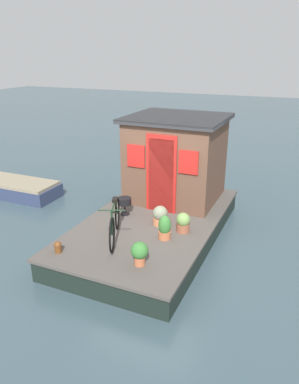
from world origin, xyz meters
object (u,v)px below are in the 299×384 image
object	(u,v)px
houseboat_cabin	(176,158)
potted_plant_lavender	(165,228)
potted_plant_fern	(183,222)
mooring_bollard	(58,247)
bicycle	(115,221)
potted_plant_geranium	(160,216)
potted_plant_succulent	(140,252)
dinghy_boat	(11,187)
charcoal_grill	(125,202)

from	to	relation	value
houseboat_cabin	potted_plant_lavender	bearing A→B (deg)	-165.06
potted_plant_fern	mooring_bollard	bearing A→B (deg)	133.41
bicycle	mooring_bollard	size ratio (longest dim) A/B	6.99
houseboat_cabin	potted_plant_geranium	size ratio (longest dim) A/B	5.40
potted_plant_succulent	mooring_bollard	distance (m)	1.58
houseboat_cabin	potted_plant_succulent	bearing A→B (deg)	-170.53
potted_plant_fern	dinghy_boat	size ratio (longest dim) A/B	0.14
potted_plant_fern	charcoal_grill	distance (m)	1.52
bicycle	potted_plant_succulent	world-z (taller)	bicycle
potted_plant_succulent	charcoal_grill	bearing A→B (deg)	34.52
houseboat_cabin	mooring_bollard	xyz separation A→B (m)	(-3.46, 1.02, -0.92)
mooring_bollard	houseboat_cabin	bearing A→B (deg)	-16.38
dinghy_boat	potted_plant_lavender	bearing A→B (deg)	-105.72
houseboat_cabin	dinghy_boat	bearing A→B (deg)	97.20
dinghy_boat	potted_plant_geranium	bearing A→B (deg)	-100.92
potted_plant_geranium	mooring_bollard	size ratio (longest dim) A/B	1.94
potted_plant_lavender	dinghy_boat	world-z (taller)	potted_plant_lavender
houseboat_cabin	potted_plant_geranium	distance (m)	1.83
houseboat_cabin	potted_plant_geranium	bearing A→B (deg)	-171.04
houseboat_cabin	charcoal_grill	world-z (taller)	houseboat_cabin
potted_plant_geranium	potted_plant_lavender	world-z (taller)	potted_plant_lavender
charcoal_grill	dinghy_boat	size ratio (longest dim) A/B	0.14
potted_plant_lavender	potted_plant_succulent	world-z (taller)	potted_plant_lavender
potted_plant_fern	dinghy_boat	world-z (taller)	potted_plant_fern
bicycle	potted_plant_lavender	xyz separation A→B (m)	(0.40, -0.89, -0.14)
potted_plant_lavender	mooring_bollard	distance (m)	2.06
mooring_bollard	dinghy_boat	world-z (taller)	mooring_bollard
houseboat_cabin	dinghy_boat	xyz separation A→B (m)	(-0.62, 4.90, -1.30)
potted_plant_fern	dinghy_boat	bearing A→B (deg)	78.99
houseboat_cabin	potted_plant_geranium	world-z (taller)	houseboat_cabin
potted_plant_lavender	charcoal_grill	size ratio (longest dim) A/B	1.24
potted_plant_fern	charcoal_grill	bearing A→B (deg)	79.62
houseboat_cabin	bicycle	xyz separation A→B (m)	(-2.56, 0.31, -0.66)
dinghy_boat	potted_plant_succulent	bearing A→B (deg)	-115.60
potted_plant_lavender	houseboat_cabin	bearing A→B (deg)	14.94
mooring_bollard	bicycle	bearing A→B (deg)	-38.11
potted_plant_succulent	charcoal_grill	world-z (taller)	potted_plant_succulent
bicycle	charcoal_grill	bearing A→B (deg)	18.23
bicycle	potted_plant_fern	world-z (taller)	bicycle
bicycle	potted_plant_geranium	size ratio (longest dim) A/B	3.60
charcoal_grill	houseboat_cabin	bearing A→B (deg)	-24.93
bicycle	charcoal_grill	world-z (taller)	bicycle
potted_plant_succulent	mooring_bollard	bearing A→B (deg)	98.56
houseboat_cabin	potted_plant_fern	xyz separation A→B (m)	(-1.73, -0.81, -0.83)
potted_plant_fern	dinghy_boat	distance (m)	5.84
mooring_bollard	potted_plant_lavender	bearing A→B (deg)	-50.82
potted_plant_fern	charcoal_grill	world-z (taller)	potted_plant_fern
houseboat_cabin	potted_plant_lavender	size ratio (longest dim) A/B	4.61
potted_plant_lavender	bicycle	bearing A→B (deg)	114.32
houseboat_cabin	dinghy_boat	size ratio (longest dim) A/B	0.77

